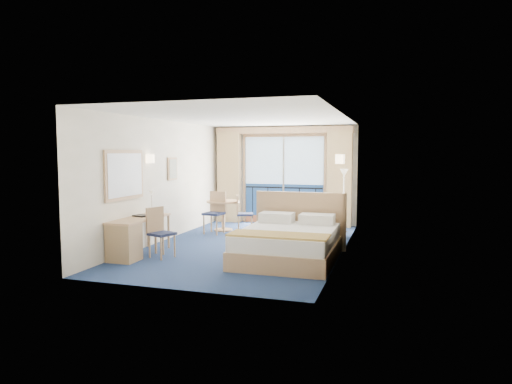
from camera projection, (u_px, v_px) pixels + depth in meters
name	position (u px, v px, depth m)	size (l,w,h in m)	color
floor	(247.00, 246.00, 9.68)	(6.50, 6.50, 0.00)	navy
room_walls	(247.00, 162.00, 9.52)	(4.04, 6.54, 2.72)	beige
balcony_door	(283.00, 183.00, 12.64)	(2.36, 0.03, 2.52)	navy
curtain_left	(229.00, 177.00, 12.95)	(0.65, 0.22, 2.55)	tan
curtain_right	(339.00, 179.00, 12.03)	(0.65, 0.22, 2.55)	tan
pelmet	(283.00, 130.00, 12.40)	(3.80, 0.25, 0.18)	tan
mirror	(125.00, 175.00, 8.69)	(0.05, 1.25, 0.95)	tan
wall_print	(173.00, 169.00, 10.55)	(0.04, 0.42, 0.52)	tan
sconce_left	(150.00, 159.00, 9.52)	(0.18, 0.18, 0.18)	#FFE2B2
sconce_right	(340.00, 159.00, 8.80)	(0.18, 0.18, 0.18)	#FFE2B2
bed	(289.00, 242.00, 8.39)	(1.86, 2.22, 1.17)	tan
nightstand	(333.00, 234.00, 9.44)	(0.44, 0.42, 0.58)	#A27E55
phone	(334.00, 218.00, 9.43)	(0.18, 0.14, 0.08)	silver
armchair	(327.00, 223.00, 10.66)	(0.70, 0.72, 0.66)	#474D57
floor_lamp	(344.00, 185.00, 11.14)	(0.22, 0.22, 1.57)	silver
desk	(127.00, 238.00, 8.40)	(0.53, 1.55, 0.73)	tan
desk_chair	(159.00, 229.00, 8.61)	(0.53, 0.53, 0.94)	#1E2546
folder	(141.00, 216.00, 8.94)	(0.30, 0.22, 0.03)	black
desk_lamp	(151.00, 197.00, 9.19)	(0.13, 0.13, 0.47)	silver
round_table	(223.00, 208.00, 11.54)	(0.84, 0.84, 0.76)	tan
table_chair_a	(242.00, 211.00, 11.32)	(0.51, 0.51, 0.93)	#1E2546
table_chair_b	(216.00, 210.00, 11.16)	(0.49, 0.50, 1.02)	#1E2546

